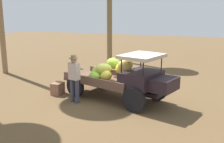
% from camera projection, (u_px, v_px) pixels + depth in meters
% --- Properties ---
extents(ground_plane, '(60.00, 60.00, 0.00)m').
position_uv_depth(ground_plane, '(119.00, 99.00, 10.35)').
color(ground_plane, brown).
extents(truck, '(4.66, 2.66, 1.87)m').
position_uv_depth(truck, '(123.00, 77.00, 9.97)').
color(truck, black).
rests_on(truck, ground).
extents(farmer, '(0.53, 0.49, 1.80)m').
position_uv_depth(farmer, '(74.00, 76.00, 9.73)').
color(farmer, '#3C3E4F').
rests_on(farmer, ground).
extents(wooden_crate, '(0.43, 0.59, 0.49)m').
position_uv_depth(wooden_crate, '(58.00, 88.00, 10.91)').
color(wooden_crate, '#8C5E48').
rests_on(wooden_crate, ground).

